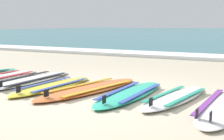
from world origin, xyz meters
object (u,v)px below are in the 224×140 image
object	(u,v)px
surfboard_4	(90,89)
surfboard_6	(175,97)
surfboard_5	(130,94)
surfboard_2	(29,80)
surfboard_3	(53,86)

from	to	relation	value
surfboard_4	surfboard_6	world-z (taller)	same
surfboard_5	surfboard_2	bearing A→B (deg)	175.39
surfboard_3	surfboard_6	size ratio (longest dim) A/B	1.04
surfboard_5	surfboard_6	bearing A→B (deg)	5.80
surfboard_2	surfboard_4	bearing A→B (deg)	-5.84
surfboard_5	surfboard_6	distance (m)	0.72
surfboard_2	surfboard_4	size ratio (longest dim) A/B	0.99
surfboard_4	surfboard_5	distance (m)	0.77
surfboard_4	surfboard_5	bearing A→B (deg)	-2.20
surfboard_2	surfboard_5	xyz separation A→B (m)	(2.26, -0.18, -0.00)
surfboard_4	surfboard_2	bearing A→B (deg)	174.16
surfboard_2	surfboard_3	xyz separation A→B (m)	(0.79, -0.26, -0.00)
surfboard_2	surfboard_6	world-z (taller)	same
surfboard_5	surfboard_3	bearing A→B (deg)	-177.18
surfboard_3	surfboard_6	world-z (taller)	same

